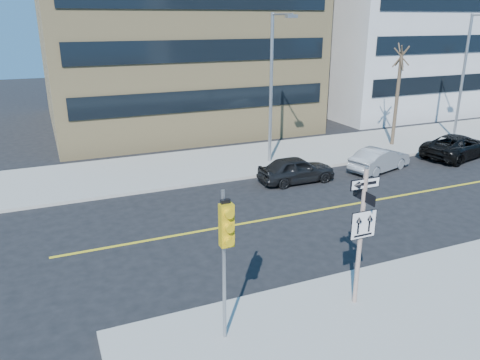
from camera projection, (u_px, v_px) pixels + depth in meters
name	position (u px, v px, depth m)	size (l,w,h in m)	color
ground	(309.00, 266.00, 15.66)	(120.00, 120.00, 0.00)	black
far_sidewalk	(442.00, 136.00, 32.73)	(66.00, 6.00, 0.15)	#A19E97
road_centerline	(473.00, 183.00, 23.58)	(40.00, 0.14, 0.01)	gold
sign_pole	(361.00, 229.00, 12.68)	(0.92, 0.92, 4.06)	beige
traffic_signal	(226.00, 237.00, 10.88)	(0.32, 0.45, 4.00)	gray
parked_car_a	(296.00, 169.00, 23.49)	(3.92, 1.58, 1.34)	black
parked_car_b	(380.00, 159.00, 25.25)	(3.89, 1.36, 1.28)	gray
parked_car_c	(458.00, 146.00, 27.68)	(5.02, 2.32, 1.40)	black
streetlight_a	(273.00, 80.00, 24.94)	(0.55, 2.25, 8.00)	gray
streetlight_b	(467.00, 69.00, 30.12)	(0.55, 2.25, 8.00)	gray
street_tree_west	(401.00, 59.00, 28.49)	(1.80, 1.80, 6.35)	#3B3023
building_brick	(165.00, 2.00, 35.19)	(18.00, 18.00, 18.00)	tan
building_grey_mid	(403.00, 22.00, 42.96)	(20.00, 16.00, 15.00)	#ABAEB1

